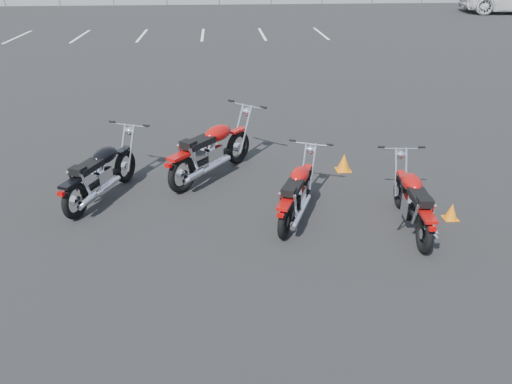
{
  "coord_description": "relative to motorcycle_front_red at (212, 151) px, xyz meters",
  "views": [
    {
      "loc": [
        -0.3,
        -6.0,
        3.89
      ],
      "look_at": [
        0.2,
        0.6,
        0.65
      ],
      "focal_mm": 35.0,
      "sensor_mm": 36.0,
      "label": 1
    }
  ],
  "objects": [
    {
      "name": "training_cone_near",
      "position": [
        2.54,
        0.11,
        -0.36
      ],
      "size": [
        0.28,
        0.28,
        0.34
      ],
      "color": "orange",
      "rests_on": "ground"
    },
    {
      "name": "motorcycle_front_red",
      "position": [
        0.0,
        0.0,
        0.0
      ],
      "size": [
        1.86,
        2.11,
        1.16
      ],
      "color": "black",
      "rests_on": "ground"
    },
    {
      "name": "motorcycle_rear_red",
      "position": [
        3.05,
        -2.15,
        -0.08
      ],
      "size": [
        0.77,
        2.0,
        0.98
      ],
      "color": "black",
      "rests_on": "ground"
    },
    {
      "name": "motorcycle_second_black",
      "position": [
        -1.87,
        -0.77,
        -0.05
      ],
      "size": [
        1.24,
        2.09,
        1.05
      ],
      "color": "black",
      "rests_on": "ground"
    },
    {
      "name": "training_cone_far",
      "position": [
        3.8,
        -1.93,
        -0.4
      ],
      "size": [
        0.22,
        0.22,
        0.26
      ],
      "color": "orange",
      "rests_on": "ground"
    },
    {
      "name": "ground",
      "position": [
        0.47,
        -2.65,
        -0.53
      ],
      "size": [
        120.0,
        120.0,
        0.0
      ],
      "primitive_type": "plane",
      "color": "black",
      "rests_on": "ground"
    },
    {
      "name": "motorcycle_third_red",
      "position": [
        1.34,
        -1.69,
        -0.09
      ],
      "size": [
        1.13,
        1.92,
        0.96
      ],
      "color": "black",
      "rests_on": "ground"
    },
    {
      "name": "parking_line_stripes",
      "position": [
        -2.03,
        17.35,
        -0.53
      ],
      "size": [
        15.12,
        4.0,
        0.01
      ],
      "color": "silver",
      "rests_on": "ground"
    }
  ]
}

